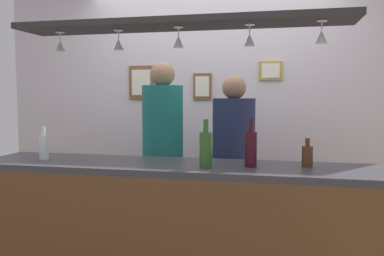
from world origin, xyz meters
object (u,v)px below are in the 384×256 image
(bottle_beer_brown_stubby, at_px, (307,156))
(bottle_champagne_green, at_px, (206,148))
(person_right_navy_shirt, at_px, (234,157))
(bottle_soda_clear, at_px, (44,146))
(person_left_teal_shirt, at_px, (163,145))
(bottle_wine_dark_red, at_px, (251,148))
(picture_frame_crest, at_px, (202,86))
(picture_frame_upper_small, at_px, (271,71))
(picture_frame_caricature, at_px, (141,83))

(bottle_beer_brown_stubby, xyz_separation_m, bottle_champagne_green, (-0.61, -0.16, 0.05))
(person_right_navy_shirt, height_order, bottle_soda_clear, person_right_navy_shirt)
(person_left_teal_shirt, bearing_deg, bottle_wine_dark_red, -41.96)
(bottle_champagne_green, bearing_deg, person_right_navy_shirt, 83.94)
(picture_frame_crest, bearing_deg, bottle_beer_brown_stubby, -55.36)
(person_left_teal_shirt, height_order, picture_frame_upper_small, picture_frame_upper_small)
(bottle_beer_brown_stubby, bearing_deg, person_right_navy_shirt, 130.27)
(picture_frame_caricature, bearing_deg, person_left_teal_shirt, -58.46)
(bottle_wine_dark_red, relative_size, picture_frame_crest, 1.15)
(bottle_beer_brown_stubby, bearing_deg, bottle_champagne_green, -165.64)
(bottle_champagne_green, bearing_deg, picture_frame_crest, 101.77)
(picture_frame_crest, height_order, picture_frame_upper_small, picture_frame_upper_small)
(bottle_wine_dark_red, relative_size, picture_frame_caricature, 0.88)
(bottle_soda_clear, xyz_separation_m, bottle_wine_dark_red, (1.43, 0.01, 0.03))
(bottle_wine_dark_red, bearing_deg, bottle_beer_brown_stubby, 12.20)
(person_left_teal_shirt, bearing_deg, bottle_beer_brown_stubby, -29.13)
(person_right_navy_shirt, distance_m, picture_frame_caricature, 1.40)
(picture_frame_caricature, bearing_deg, bottle_beer_brown_stubby, -40.62)
(person_right_navy_shirt, xyz_separation_m, picture_frame_crest, (-0.40, 0.71, 0.58))
(bottle_soda_clear, xyz_separation_m, picture_frame_upper_small, (1.51, 1.43, 0.59))
(person_right_navy_shirt, height_order, picture_frame_caricature, picture_frame_caricature)
(bottle_beer_brown_stubby, bearing_deg, picture_frame_caricature, 139.38)
(person_right_navy_shirt, bearing_deg, bottle_wine_dark_red, -75.13)
(person_left_teal_shirt, relative_size, bottle_beer_brown_stubby, 9.75)
(picture_frame_caricature, height_order, picture_frame_crest, picture_frame_caricature)
(picture_frame_upper_small, bearing_deg, person_right_navy_shirt, -110.49)
(person_left_teal_shirt, distance_m, bottle_soda_clear, 0.97)
(bottle_champagne_green, bearing_deg, bottle_wine_dark_red, 17.07)
(person_right_navy_shirt, bearing_deg, picture_frame_upper_small, 69.51)
(bottle_beer_brown_stubby, bearing_deg, bottle_wine_dark_red, -167.80)
(bottle_champagne_green, xyz_separation_m, picture_frame_crest, (-0.31, 1.50, 0.42))
(bottle_wine_dark_red, bearing_deg, person_right_navy_shirt, 104.87)
(bottle_beer_brown_stubby, height_order, picture_frame_crest, picture_frame_crest)
(person_right_navy_shirt, height_order, bottle_wine_dark_red, person_right_navy_shirt)
(person_right_navy_shirt, relative_size, picture_frame_caricature, 4.81)
(person_right_navy_shirt, xyz_separation_m, picture_frame_upper_small, (0.27, 0.71, 0.73))
(bottle_champagne_green, xyz_separation_m, picture_frame_upper_small, (0.35, 1.50, 0.56))
(picture_frame_crest, relative_size, picture_frame_upper_small, 1.18)
(person_left_teal_shirt, xyz_separation_m, bottle_wine_dark_red, (0.78, -0.70, 0.09))
(picture_frame_crest, distance_m, picture_frame_upper_small, 0.68)
(bottle_beer_brown_stubby, distance_m, picture_frame_crest, 1.69)
(bottle_champagne_green, relative_size, bottle_wine_dark_red, 1.00)
(bottle_champagne_green, relative_size, picture_frame_crest, 1.15)
(bottle_champagne_green, xyz_separation_m, bottle_wine_dark_red, (0.27, 0.08, -0.00))
(bottle_soda_clear, distance_m, picture_frame_crest, 1.72)
(bottle_soda_clear, bearing_deg, picture_frame_upper_small, 43.37)
(bottle_wine_dark_red, distance_m, picture_frame_upper_small, 1.52)
(bottle_champagne_green, distance_m, picture_frame_caricature, 1.83)
(person_left_teal_shirt, distance_m, person_right_navy_shirt, 0.60)
(bottle_beer_brown_stubby, xyz_separation_m, bottle_soda_clear, (-1.78, -0.09, 0.02))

